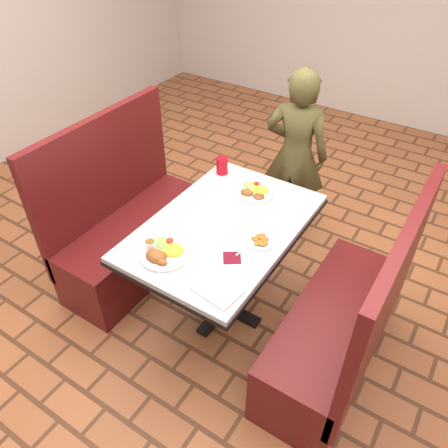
{
  "coord_description": "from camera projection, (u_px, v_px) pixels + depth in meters",
  "views": [
    {
      "loc": [
        1.08,
        -1.67,
        2.36
      ],
      "look_at": [
        0.0,
        0.0,
        0.75
      ],
      "focal_mm": 35.0,
      "sensor_mm": 36.0,
      "label": 1
    }
  ],
  "objects": [
    {
      "name": "room",
      "position": [
        224.0,
        9.0,
        1.83
      ],
      "size": [
        7.0,
        7.04,
        2.82
      ],
      "color": "#A55D36",
      "rests_on": "ground"
    },
    {
      "name": "dining_table",
      "position": [
        224.0,
        236.0,
        2.62
      ],
      "size": [
        0.81,
        1.21,
        0.75
      ],
      "color": "#B6B9BC",
      "rests_on": "ground"
    },
    {
      "name": "maroon_napkin",
      "position": [
        232.0,
        258.0,
        2.33
      ],
      "size": [
        0.13,
        0.13,
        0.0
      ],
      "primitive_type": "cube",
      "rotation": [
        0.0,
        0.0,
        0.6
      ],
      "color": "#5C0D1C",
      "rests_on": "dining_table"
    },
    {
      "name": "near_dinner_plate",
      "position": [
        163.0,
        250.0,
        2.34
      ],
      "size": [
        0.28,
        0.28,
        0.09
      ],
      "rotation": [
        0.0,
        0.0,
        0.18
      ],
      "color": "white",
      "rests_on": "dining_table"
    },
    {
      "name": "diner_person",
      "position": [
        296.0,
        155.0,
        3.33
      ],
      "size": [
        0.54,
        0.4,
        1.35
      ],
      "primitive_type": "imported",
      "rotation": [
        0.0,
        0.0,
        3.31
      ],
      "color": "brown",
      "rests_on": "ground"
    },
    {
      "name": "booth_bench_left",
      "position": [
        132.0,
        231.0,
        3.16
      ],
      "size": [
        0.47,
        1.2,
        1.17
      ],
      "color": "#5E1516",
      "rests_on": "ground"
    },
    {
      "name": "red_tumbler",
      "position": [
        222.0,
        166.0,
        2.96
      ],
      "size": [
        0.08,
        0.08,
        0.12
      ],
      "primitive_type": "cylinder",
      "color": "red",
      "rests_on": "dining_table"
    },
    {
      "name": "fork_utensil",
      "position": [
        181.0,
        254.0,
        2.35
      ],
      "size": [
        0.05,
        0.15,
        0.0
      ],
      "primitive_type": "cube",
      "rotation": [
        0.0,
        0.0,
        -0.24
      ],
      "color": "silver",
      "rests_on": "dining_table"
    },
    {
      "name": "lettuce_shreds",
      "position": [
        235.0,
        221.0,
        2.58
      ],
      "size": [
        0.28,
        0.32,
        0.0
      ],
      "primitive_type": null,
      "color": "#79B046",
      "rests_on": "dining_table"
    },
    {
      "name": "far_dinner_plate",
      "position": [
        255.0,
        190.0,
        2.79
      ],
      "size": [
        0.26,
        0.26,
        0.07
      ],
      "rotation": [
        0.0,
        0.0,
        -0.25
      ],
      "color": "white",
      "rests_on": "dining_table"
    },
    {
      "name": "paper_napkin",
      "position": [
        218.0,
        290.0,
        2.15
      ],
      "size": [
        0.24,
        0.2,
        0.01
      ],
      "primitive_type": "cube",
      "rotation": [
        0.0,
        0.0,
        -0.14
      ],
      "color": "white",
      "rests_on": "dining_table"
    },
    {
      "name": "knife_utensil",
      "position": [
        178.0,
        251.0,
        2.36
      ],
      "size": [
        0.06,
        0.18,
        0.0
      ],
      "primitive_type": "cube",
      "rotation": [
        0.0,
        0.0,
        0.29
      ],
      "color": "#BDBCC1",
      "rests_on": "dining_table"
    },
    {
      "name": "spoon_utensil",
      "position": [
        242.0,
        249.0,
        2.38
      ],
      "size": [
        0.01,
        0.12,
        0.0
      ],
      "primitive_type": "cube",
      "rotation": [
        0.0,
        0.0,
        -0.02
      ],
      "color": "silver",
      "rests_on": "dining_table"
    },
    {
      "name": "booth_bench_right",
      "position": [
        341.0,
        329.0,
        2.49
      ],
      "size": [
        0.47,
        1.2,
        1.17
      ],
      "color": "#5E1516",
      "rests_on": "ground"
    },
    {
      "name": "plantain_plate",
      "position": [
        260.0,
        240.0,
        2.43
      ],
      "size": [
        0.17,
        0.17,
        0.03
      ],
      "rotation": [
        0.0,
        0.0,
        -0.2
      ],
      "color": "white",
      "rests_on": "dining_table"
    }
  ]
}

